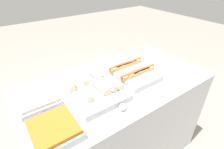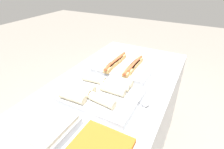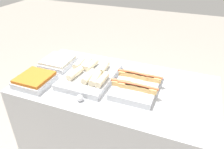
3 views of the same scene
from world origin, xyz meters
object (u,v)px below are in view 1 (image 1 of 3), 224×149
tray_hotdogs (131,71)px  serving_spoon_near (121,108)px  serving_spoon_far (79,71)px  tray_side_front (54,130)px  tray_wraps (91,87)px  tray_side_back (38,100)px

tray_hotdogs → serving_spoon_near: 0.45m
tray_hotdogs → serving_spoon_far: bearing=139.3°
tray_side_front → tray_hotdogs: bearing=17.0°
tray_hotdogs → serving_spoon_near: size_ratio=2.15×
tray_wraps → tray_hotdogs: bearing=-0.1°
tray_side_front → serving_spoon_far: 0.67m
tray_wraps → serving_spoon_near: bearing=-79.6°
tray_side_front → serving_spoon_near: 0.43m
tray_hotdogs → serving_spoon_far: 0.45m
tray_hotdogs → serving_spoon_far: size_ratio=2.34×
tray_side_front → serving_spoon_far: (0.41, 0.53, -0.01)m
tray_side_front → tray_side_back: size_ratio=1.00×
tray_side_back → tray_wraps: bearing=-13.2°
tray_wraps → tray_side_front: size_ratio=1.96×
serving_spoon_near → tray_side_front: bearing=171.5°
tray_wraps → serving_spoon_near: 0.30m
tray_wraps → tray_side_front: tray_wraps is taller
tray_hotdogs → tray_side_front: tray_hotdogs is taller
tray_wraps → serving_spoon_far: bearing=80.9°
tray_wraps → serving_spoon_far: size_ratio=2.79×
tray_hotdogs → tray_wraps: (-0.39, 0.00, 0.00)m
serving_spoon_far → tray_wraps: bearing=-99.1°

